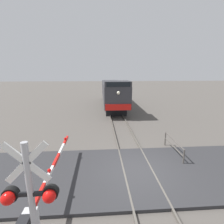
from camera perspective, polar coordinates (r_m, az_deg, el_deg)
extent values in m
plane|color=#514C47|center=(9.13, 8.74, -19.64)|extent=(160.00, 160.00, 0.00)
cube|color=#59544C|center=(8.97, 4.01, -19.59)|extent=(0.08, 80.00, 0.15)
cube|color=#59544C|center=(9.26, 13.34, -18.79)|extent=(0.08, 80.00, 0.15)
cube|color=#2D2D30|center=(9.09, 8.76, -19.25)|extent=(36.00, 4.92, 0.15)
cube|color=black|center=(20.64, 1.11, 1.13)|extent=(2.37, 3.20, 1.05)
cube|color=black|center=(28.44, -0.35, 4.59)|extent=(2.37, 3.20, 1.05)
cube|color=#333338|center=(24.28, 0.27, 7.09)|extent=(2.79, 14.48, 2.36)
cube|color=#333338|center=(18.31, 1.70, 9.53)|extent=(2.73, 2.73, 0.56)
cube|color=black|center=(16.93, 2.18, 9.20)|extent=(2.37, 0.06, 0.44)
cube|color=red|center=(17.25, 2.12, 1.60)|extent=(2.65, 0.08, 0.64)
sphere|color=#F2EACC|center=(16.99, 2.16, 6.47)|extent=(0.36, 0.36, 0.36)
cylinder|color=#ADADB2|center=(4.79, -24.82, -29.41)|extent=(0.14, 0.14, 3.61)
cube|color=white|center=(4.03, -26.79, -14.94)|extent=(0.95, 0.04, 0.95)
cube|color=white|center=(4.03, -26.79, -14.94)|extent=(0.95, 0.04, 0.95)
cube|color=black|center=(4.42, -25.66, -23.58)|extent=(1.04, 0.08, 0.08)
sphere|color=red|center=(4.51, -31.58, -23.50)|extent=(0.28, 0.28, 0.28)
sphere|color=red|center=(4.21, -20.33, -25.03)|extent=(0.28, 0.28, 0.28)
cylinder|color=black|center=(4.59, -30.85, -22.66)|extent=(0.34, 0.14, 0.34)
cylinder|color=black|center=(4.30, -19.86, -24.06)|extent=(0.34, 0.14, 0.34)
cube|color=red|center=(6.38, -23.35, -24.37)|extent=(0.10, 1.09, 0.14)
cube|color=white|center=(7.22, -20.42, -19.19)|extent=(0.10, 1.09, 0.14)
cube|color=red|center=(8.13, -18.26, -15.11)|extent=(0.10, 1.09, 0.14)
cube|color=white|center=(9.07, -16.60, -11.84)|extent=(0.10, 1.09, 0.14)
cube|color=red|center=(10.05, -15.29, -9.19)|extent=(0.10, 1.09, 0.14)
sphere|color=red|center=(7.21, -20.35, -17.95)|extent=(0.14, 0.14, 0.14)
sphere|color=red|center=(9.92, -15.44, -8.65)|extent=(0.14, 0.14, 0.14)
cylinder|color=#4C4742|center=(10.14, 22.95, -13.96)|extent=(0.08, 0.08, 0.95)
cylinder|color=#4C4742|center=(12.29, 17.47, -8.58)|extent=(0.08, 0.08, 0.95)
cylinder|color=#4C4742|center=(11.02, 20.10, -8.96)|extent=(0.06, 2.61, 0.06)
cylinder|color=#4C4742|center=(11.17, 19.94, -10.80)|extent=(0.06, 2.61, 0.06)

